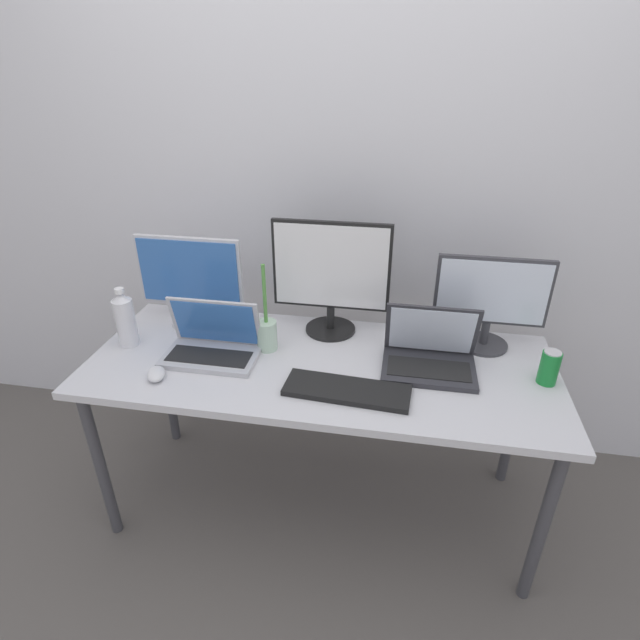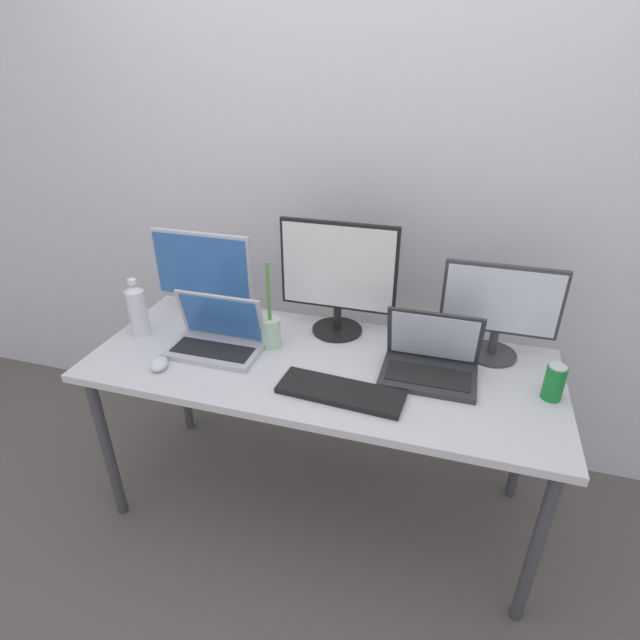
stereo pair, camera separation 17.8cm
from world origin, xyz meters
name	(u,v)px [view 2 (the right image)]	position (x,y,z in m)	size (l,w,h in m)	color
ground_plane	(320,502)	(0.00, 0.00, 0.00)	(16.00, 16.00, 0.00)	#5B5651
wall_back	(360,178)	(0.00, 0.59, 1.30)	(7.00, 0.08, 2.60)	silver
work_desk	(320,376)	(0.00, 0.00, 0.68)	(1.74, 0.70, 0.74)	#424247
monitor_left	(203,274)	(-0.58, 0.22, 0.94)	(0.44, 0.20, 0.38)	silver
monitor_center	(338,275)	(0.00, 0.25, 0.99)	(0.47, 0.21, 0.47)	black
monitor_right	(500,308)	(0.62, 0.23, 0.94)	(0.42, 0.19, 0.37)	#38383D
laptop_silver	(217,337)	(-0.41, -0.02, 0.79)	(0.35, 0.21, 0.22)	#B7B7BC
laptop_secondary	(430,360)	(0.40, 0.04, 0.80)	(0.33, 0.24, 0.24)	#2D2D33
keyboard_main	(341,392)	(0.12, -0.17, 0.75)	(0.43, 0.14, 0.02)	black
mouse_by_keyboard	(159,364)	(-0.56, -0.20, 0.76)	(0.06, 0.09, 0.04)	silver
water_bottle	(138,309)	(-0.77, 0.00, 0.85)	(0.08, 0.08, 0.24)	silver
soda_can_near_keyboard	(554,382)	(0.81, 0.01, 0.80)	(0.07, 0.07, 0.13)	#197F33
bamboo_vase	(271,330)	(-0.22, 0.06, 0.81)	(0.08, 0.08, 0.35)	#B2D1B7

